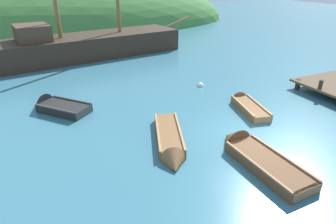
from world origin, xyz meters
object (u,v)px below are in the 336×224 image
at_px(rowboat_outer_left, 254,156).
at_px(rowboat_center, 170,143).
at_px(sailing_ship, 89,49).
at_px(buoy_white, 200,86).
at_px(rowboat_far, 246,106).
at_px(rowboat_near_dock, 56,108).

bearing_deg(rowboat_outer_left, rowboat_center, 47.23).
height_order(sailing_ship, buoy_white, sailing_ship).
xyz_separation_m(rowboat_outer_left, buoy_white, (2.11, 7.18, -0.12)).
bearing_deg(rowboat_far, rowboat_near_dock, 80.29).
bearing_deg(rowboat_outer_left, rowboat_far, -36.30).
bearing_deg(sailing_ship, rowboat_far, -78.04).
distance_m(sailing_ship, rowboat_far, 14.22).
bearing_deg(sailing_ship, rowboat_outer_left, -90.36).
height_order(sailing_ship, rowboat_center, sailing_ship).
bearing_deg(rowboat_outer_left, rowboat_near_dock, 38.24).
bearing_deg(rowboat_far, rowboat_outer_left, 158.43).
distance_m(rowboat_outer_left, rowboat_far, 4.39).
distance_m(rowboat_far, buoy_white, 3.62).
height_order(rowboat_center, buoy_white, rowboat_center).
bearing_deg(rowboat_center, sailing_ship, -159.84).
bearing_deg(rowboat_far, sailing_ship, 34.41).
relative_size(sailing_ship, rowboat_far, 5.37).
xyz_separation_m(sailing_ship, rowboat_center, (0.17, -14.83, -0.52)).
height_order(rowboat_outer_left, rowboat_near_dock, rowboat_near_dock).
bearing_deg(rowboat_near_dock, sailing_ship, -60.82).
height_order(rowboat_near_dock, buoy_white, rowboat_near_dock).
height_order(sailing_ship, rowboat_outer_left, sailing_ship).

